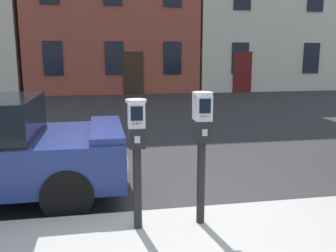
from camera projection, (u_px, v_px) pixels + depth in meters
ground_plane at (181, 226)px, 4.31m from camera, size 160.00×160.00×0.00m
parking_meter_near_kerb at (137, 141)px, 3.79m from camera, size 0.22×0.26×1.40m
parking_meter_twin_adjacent at (202, 134)px, 3.90m from camera, size 0.22×0.26×1.46m
townhouse_grey_stucco at (257, 5)px, 21.40m from camera, size 8.03×5.80×9.58m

